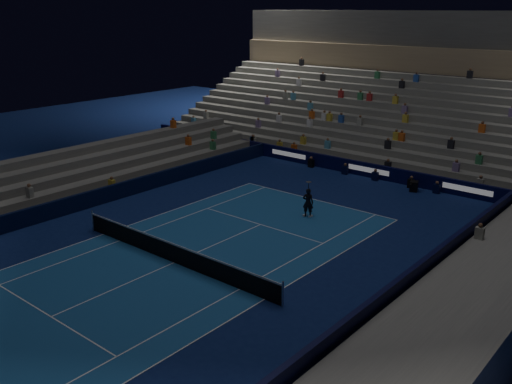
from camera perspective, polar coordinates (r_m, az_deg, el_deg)
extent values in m
plane|color=#0D1A4E|center=(27.06, -8.23, -7.06)|extent=(90.00, 90.00, 0.00)
cube|color=#1A4F90|center=(27.06, -8.23, -7.05)|extent=(10.97, 23.77, 0.01)
cube|color=black|center=(40.75, 11.35, 2.17)|extent=(44.00, 0.25, 1.00)
cube|color=black|center=(21.37, 9.95, -12.92)|extent=(0.25, 37.00, 1.00)
cube|color=black|center=(34.26, -19.25, -1.55)|extent=(0.25, 37.00, 1.00)
cube|color=slate|center=(41.67, 11.99, 2.12)|extent=(44.00, 1.00, 0.50)
cube|color=slate|center=(42.47, 12.66, 2.72)|extent=(44.00, 1.00, 1.00)
cube|color=slate|center=(43.27, 13.29, 3.30)|extent=(44.00, 1.00, 1.50)
cube|color=slate|center=(44.08, 13.91, 3.86)|extent=(44.00, 1.00, 2.00)
cube|color=slate|center=(44.91, 14.51, 4.40)|extent=(44.00, 1.00, 2.50)
cube|color=slate|center=(45.74, 15.08, 4.92)|extent=(44.00, 1.00, 3.00)
cube|color=slate|center=(46.58, 15.64, 5.41)|extent=(44.00, 1.00, 3.50)
cube|color=slate|center=(47.42, 16.17, 5.90)|extent=(44.00, 1.00, 4.00)
cube|color=slate|center=(48.27, 16.69, 6.36)|extent=(44.00, 1.00, 4.50)
cube|color=slate|center=(49.14, 17.19, 6.80)|extent=(44.00, 1.00, 5.00)
cube|color=slate|center=(50.00, 17.68, 7.23)|extent=(44.00, 1.00, 5.50)
cube|color=slate|center=(50.87, 18.15, 7.65)|extent=(44.00, 1.00, 6.00)
cube|color=#8C7656|center=(51.38, 19.08, 12.28)|extent=(44.00, 0.60, 2.20)
cube|color=#464643|center=(52.54, 19.95, 15.16)|extent=(44.00, 2.40, 3.00)
cube|color=slate|center=(21.18, 11.84, -14.13)|extent=(1.00, 37.00, 0.50)
cube|color=slate|center=(20.69, 14.39, -14.36)|extent=(1.00, 37.00, 1.00)
cube|color=slate|center=(20.24, 17.06, -14.57)|extent=(1.00, 37.00, 1.50)
cube|color=slate|center=(19.84, 19.86, -14.76)|extent=(1.00, 37.00, 2.00)
cube|color=slate|center=(19.48, 22.77, -14.92)|extent=(1.00, 37.00, 2.50)
cube|color=slate|center=(35.00, -19.89, -1.65)|extent=(1.00, 37.00, 0.50)
cube|color=slate|center=(35.76, -20.76, -0.91)|extent=(1.00, 37.00, 1.00)
cube|color=slate|center=(36.53, -21.59, -0.21)|extent=(1.00, 37.00, 1.50)
cube|color=slate|center=(37.31, -22.38, 0.46)|extent=(1.00, 37.00, 2.00)
cube|color=slate|center=(38.10, -23.15, 1.11)|extent=(1.00, 37.00, 2.50)
cylinder|color=#B2B2B7|center=(31.59, -16.12, -2.78)|extent=(0.10, 0.10, 1.10)
cylinder|color=#B2B2B7|center=(22.90, 2.71, -10.25)|extent=(0.10, 0.10, 1.10)
cube|color=black|center=(26.88, -8.27, -6.19)|extent=(12.80, 0.03, 0.90)
cube|color=white|center=(26.68, -8.32, -5.23)|extent=(12.80, 0.04, 0.08)
imported|color=black|center=(32.35, 5.26, -1.06)|extent=(0.73, 0.61, 1.70)
cube|color=black|center=(38.31, 15.61, 0.57)|extent=(0.67, 0.74, 0.66)
cylinder|color=black|center=(37.83, 15.33, 0.69)|extent=(0.27, 0.38, 0.16)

